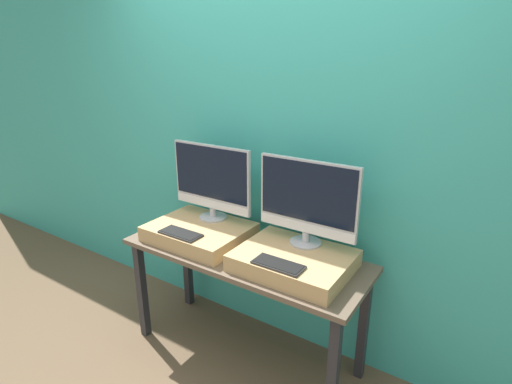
% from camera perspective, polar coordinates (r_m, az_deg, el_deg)
% --- Properties ---
extents(ground_plane, '(12.00, 12.00, 0.00)m').
position_cam_1_polar(ground_plane, '(2.64, -5.42, -25.25)').
color(ground_plane, brown).
extents(wall_back, '(8.00, 0.04, 2.60)m').
position_cam_1_polar(wall_back, '(2.47, 2.85, 6.41)').
color(wall_back, teal).
rests_on(wall_back, ground_plane).
extents(workbench, '(1.49, 0.56, 0.73)m').
position_cam_1_polar(workbench, '(2.43, -1.70, -10.55)').
color(workbench, brown).
rests_on(workbench, ground_plane).
extents(wooden_riser_left, '(0.60, 0.47, 0.10)m').
position_cam_1_polar(wooden_riser_left, '(2.55, -8.06, -5.67)').
color(wooden_riser_left, tan).
rests_on(wooden_riser_left, workbench).
extents(monitor_left, '(0.58, 0.18, 0.49)m').
position_cam_1_polar(monitor_left, '(2.53, -6.37, 1.73)').
color(monitor_left, '#B2B2B7').
rests_on(monitor_left, wooden_riser_left).
extents(keyboard_left, '(0.26, 0.12, 0.01)m').
position_cam_1_polar(keyboard_left, '(2.42, -10.73, -5.83)').
color(keyboard_left, '#2D2D2D').
rests_on(keyboard_left, wooden_riser_left).
extents(wooden_riser_right, '(0.60, 0.47, 0.10)m').
position_cam_1_polar(wooden_riser_right, '(2.20, 5.41, -9.73)').
color(wooden_riser_right, tan).
rests_on(wooden_riser_right, workbench).
extents(monitor_right, '(0.58, 0.18, 0.49)m').
position_cam_1_polar(monitor_right, '(2.19, 7.34, -1.15)').
color(monitor_right, '#B2B2B7').
rests_on(monitor_right, wooden_riser_right).
extents(keyboard_right, '(0.26, 0.12, 0.01)m').
position_cam_1_polar(keyboard_right, '(2.05, 3.21, -10.29)').
color(keyboard_right, '#2D2D2D').
rests_on(keyboard_right, wooden_riser_right).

